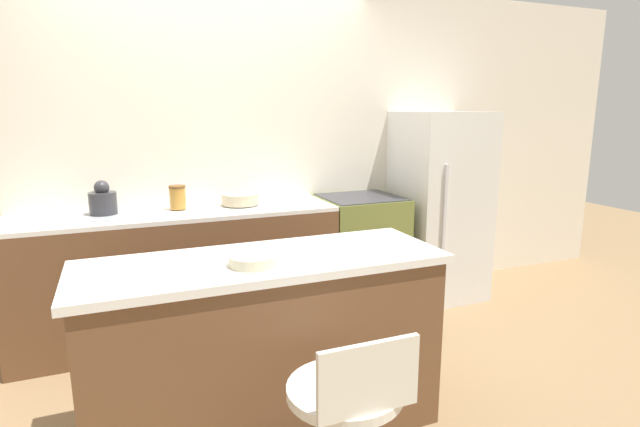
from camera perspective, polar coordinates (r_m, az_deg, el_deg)
name	(u,v)px	position (r m, az deg, el deg)	size (l,w,h in m)	color
ground_plane	(239,344)	(3.68, -9.23, -14.46)	(14.00, 14.00, 0.00)	#8E704C
wall_back	(214,152)	(3.95, -12.01, 6.91)	(8.00, 0.06, 2.60)	silver
back_counter	(181,274)	(3.75, -15.57, -6.65)	(2.22, 0.59, 0.93)	brown
kitchen_island	(266,346)	(2.59, -6.17, -14.82)	(1.76, 0.62, 0.92)	brown
oven_range	(360,252)	(4.15, 4.60, -4.42)	(0.64, 0.60, 0.93)	olive
refrigerator	(439,206)	(4.42, 13.46, 0.83)	(0.69, 0.67, 1.60)	silver
stool_chair	(347,426)	(2.11, 3.16, -23.13)	(0.46, 0.46, 0.84)	#B7B7BC
kettle	(103,201)	(3.64, -23.57, 1.36)	(0.18, 0.18, 0.23)	#333338
mixing_bowl	(240,199)	(3.74, -9.11, 1.66)	(0.27, 0.27, 0.08)	#C1B28E
canister_jar	(178,197)	(3.66, -15.96, 1.81)	(0.12, 0.12, 0.17)	#B77F33
fruit_bowl	(253,260)	(2.31, -7.64, -5.29)	(0.22, 0.22, 0.05)	beige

